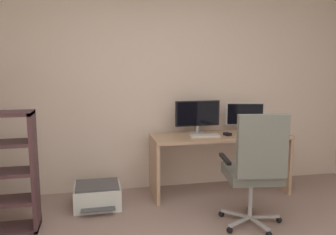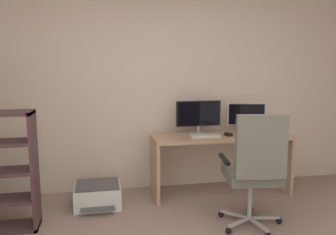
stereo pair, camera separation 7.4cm
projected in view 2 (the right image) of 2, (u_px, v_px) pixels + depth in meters
name	position (u px, v px, depth m)	size (l,w,h in m)	color
wall_back	(158.00, 81.00, 4.30)	(5.17, 0.10, 2.71)	beige
desk	(221.00, 150.00, 4.15)	(1.64, 0.57, 0.72)	tan
monitor_main	(198.00, 115.00, 4.18)	(0.55, 0.18, 0.40)	#B2B5B7
monitor_secondary	(246.00, 115.00, 4.30)	(0.47, 0.18, 0.36)	#B2B5B7
keyboard	(205.00, 136.00, 4.02)	(0.34, 0.13, 0.02)	silver
computer_mouse	(228.00, 134.00, 4.07)	(0.06, 0.10, 0.03)	black
office_chair	(255.00, 167.00, 3.19)	(0.63, 0.64, 1.13)	#B7BABC
printer	(98.00, 195.00, 3.82)	(0.50, 0.50, 0.26)	silver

